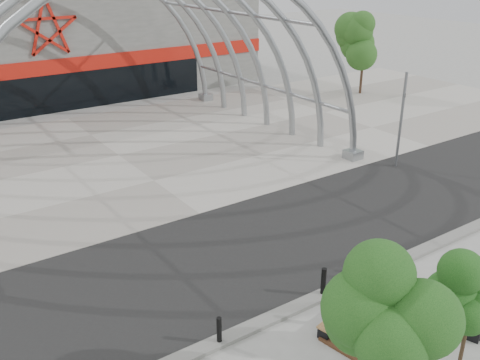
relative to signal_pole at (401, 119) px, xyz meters
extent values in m
plane|color=gray|center=(-11.05, -6.01, -2.53)|extent=(140.00, 140.00, 0.00)
cube|color=black|center=(-11.05, -2.51, -2.52)|extent=(140.00, 7.00, 0.02)
cube|color=gray|center=(-11.05, 9.49, -2.51)|extent=(60.00, 17.00, 0.04)
cube|color=slate|center=(-11.05, -6.26, -2.47)|extent=(60.00, 0.50, 0.12)
cube|color=#62635E|center=(-11.05, 27.49, 1.47)|extent=(34.00, 15.00, 8.00)
cube|color=black|center=(-11.05, 20.04, -1.23)|extent=(22.00, 0.25, 2.60)
cube|color=red|center=(-11.05, 20.04, 0.57)|extent=(34.00, 0.30, 1.00)
torus|color=#91969A|center=(-11.05, 1.99, -2.53)|extent=(20.36, 0.36, 20.36)
torus|color=#91969A|center=(-11.05, 4.49, -2.53)|extent=(20.36, 0.36, 20.36)
torus|color=#91969A|center=(-11.05, 6.99, -2.53)|extent=(20.36, 0.36, 20.36)
torus|color=#91969A|center=(-11.05, 9.49, -2.53)|extent=(20.36, 0.36, 20.36)
torus|color=#91969A|center=(-11.05, 11.99, -2.53)|extent=(20.36, 0.36, 20.36)
torus|color=#91969A|center=(-11.05, 14.49, -2.53)|extent=(20.36, 0.36, 20.36)
torus|color=#91969A|center=(-11.05, 16.99, -2.53)|extent=(20.36, 0.36, 20.36)
cylinder|color=#91969A|center=(-1.39, 9.49, 0.06)|extent=(0.20, 15.00, 0.20)
cylinder|color=#91969A|center=(-3.98, 9.49, 4.54)|extent=(0.20, 15.00, 0.20)
cube|color=#91969A|center=(-1.05, 1.99, -2.28)|extent=(0.80, 0.80, 0.50)
cube|color=#91969A|center=(-1.05, 16.99, -2.28)|extent=(0.80, 0.80, 0.50)
cube|color=#341E14|center=(-9.97, -8.04, -2.49)|extent=(4.70, 2.13, 0.09)
cone|color=#325D24|center=(-11.32, -8.45, -2.25)|extent=(0.31, 0.31, 0.39)
cone|color=#325D24|center=(-9.93, -7.77, -2.25)|extent=(0.31, 0.31, 0.39)
cone|color=#325D24|center=(-9.15, -8.17, -2.25)|extent=(0.31, 0.31, 0.39)
cone|color=#325D24|center=(-10.55, -7.79, -2.25)|extent=(0.31, 0.31, 0.39)
cone|color=#325D24|center=(-8.45, -7.61, -2.25)|extent=(0.31, 0.31, 0.39)
cone|color=#325D24|center=(-11.70, -8.25, -2.25)|extent=(0.31, 0.31, 0.39)
cylinder|color=slate|center=(0.00, 0.00, -0.11)|extent=(0.14, 0.14, 4.84)
imported|color=black|center=(0.00, 0.00, 0.95)|extent=(0.36, 0.67, 0.14)
ellipsoid|color=#133E13|center=(-12.95, -10.43, 0.48)|extent=(1.83, 1.83, 2.33)
cylinder|color=black|center=(-9.96, -10.61, -1.73)|extent=(0.11, 0.11, 1.59)
ellipsoid|color=#0E3C10|center=(-9.96, -10.61, -0.28)|extent=(1.32, 1.32, 1.74)
cube|color=black|center=(-11.36, -7.60, -2.38)|extent=(1.83, 0.72, 0.31)
cube|color=black|center=(-12.02, -7.75, -2.35)|extent=(0.19, 0.41, 0.36)
cube|color=black|center=(-10.70, -7.46, -2.35)|extent=(0.19, 0.41, 0.36)
cube|color=brown|center=(-11.36, -7.60, -2.17)|extent=(1.89, 0.79, 0.05)
cube|color=black|center=(-8.61, -10.13, -2.33)|extent=(0.26, 0.46, 0.40)
cylinder|color=black|center=(-14.70, -6.30, -2.08)|extent=(0.14, 0.14, 0.90)
cylinder|color=black|center=(-11.65, -7.40, -2.04)|extent=(0.16, 0.16, 0.97)
cylinder|color=black|center=(-10.78, -6.24, -2.02)|extent=(0.16, 0.16, 1.02)
cylinder|color=black|center=(-8.74, -6.64, -2.08)|extent=(0.14, 0.14, 0.89)
cylinder|color=black|center=(-8.33, -6.46, -2.10)|extent=(0.14, 0.14, 0.85)
cylinder|color=black|center=(9.95, 11.99, -1.02)|extent=(0.20, 0.20, 3.03)
ellipsoid|color=#224C19|center=(9.95, 11.99, 1.73)|extent=(2.70, 2.70, 3.30)
camera|label=1|loc=(-20.99, -16.43, 7.49)|focal=40.00mm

